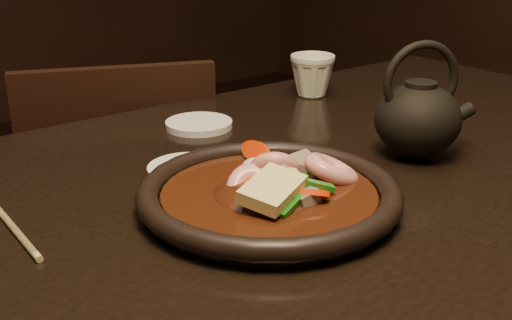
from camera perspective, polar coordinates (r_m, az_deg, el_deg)
table at (r=0.84m, az=2.79°, el=-7.81°), size 1.60×0.90×0.75m
chair at (r=1.43m, az=-11.66°, el=-5.73°), size 0.51×0.51×0.82m
plate at (r=0.76m, az=1.17°, el=-3.15°), size 0.31×0.31×0.03m
stirfry at (r=0.76m, az=1.67°, el=-2.55°), size 0.20×0.20×0.07m
soy_dish at (r=0.86m, az=-6.04°, el=-0.99°), size 0.11×0.11×0.02m
saucer_right at (r=1.06m, az=-5.10°, el=3.18°), size 0.11×0.11×0.01m
tea_cup at (r=1.24m, az=5.02°, el=7.63°), size 0.10×0.09×0.09m
chopsticks at (r=0.80m, az=-21.70°, el=-4.42°), size 0.02×0.27×0.01m
teapot at (r=0.94m, az=14.25°, el=3.86°), size 0.15×0.12×0.16m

